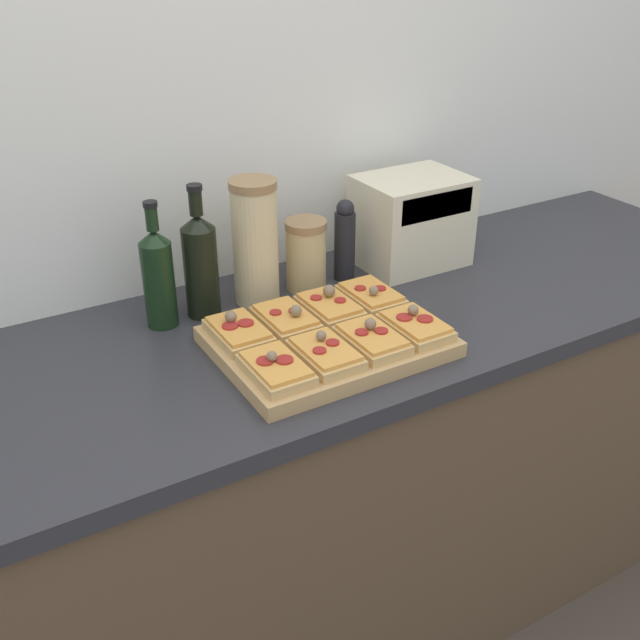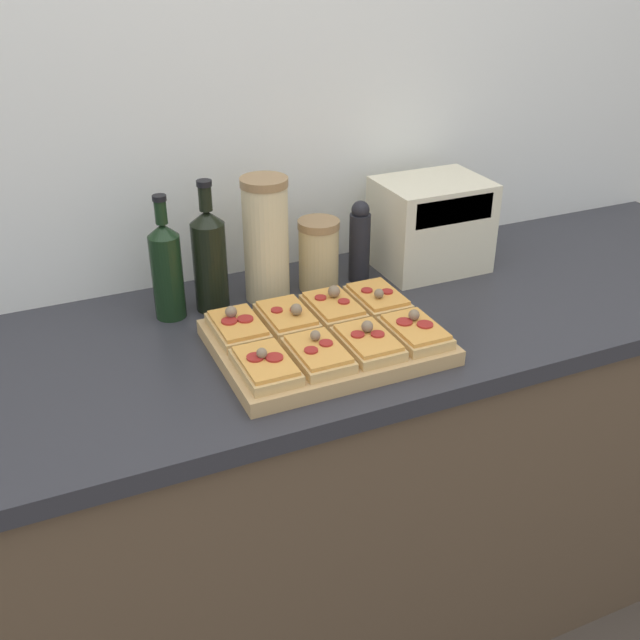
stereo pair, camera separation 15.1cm
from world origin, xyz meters
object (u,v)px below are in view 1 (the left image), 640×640
grain_jar_tall (255,242)px  olive_oil_bottle (158,276)px  toaster_oven (411,220)px  wine_bottle (201,263)px  cutting_board (328,342)px  grain_jar_short (306,255)px  pepper_mill (345,241)px

grain_jar_tall → olive_oil_bottle: bearing=-180.0°
grain_jar_tall → toaster_oven: (0.43, -0.00, -0.03)m
olive_oil_bottle → wine_bottle: size_ratio=0.94×
cutting_board → olive_oil_bottle: (-0.25, 0.27, 0.10)m
wine_bottle → olive_oil_bottle: bearing=180.0°
grain_jar_short → toaster_oven: bearing=-0.2°
cutting_board → olive_oil_bottle: 0.38m
olive_oil_bottle → cutting_board: bearing=-46.9°
olive_oil_bottle → grain_jar_tall: grain_jar_tall is taller
grain_jar_short → pepper_mill: 0.11m
olive_oil_bottle → toaster_oven: size_ratio=0.98×
pepper_mill → toaster_oven: toaster_oven is taller
pepper_mill → toaster_oven: 0.19m
grain_jar_short → wine_bottle: bearing=-180.0°
wine_bottle → grain_jar_short: bearing=0.0°
grain_jar_tall → toaster_oven: size_ratio=1.01×
olive_oil_bottle → grain_jar_tall: bearing=0.0°
olive_oil_bottle → toaster_oven: 0.65m
grain_jar_short → cutting_board: bearing=-111.0°
cutting_board → wine_bottle: bearing=120.2°
pepper_mill → cutting_board: bearing=-127.9°
olive_oil_bottle → pepper_mill: bearing=0.0°
wine_bottle → grain_jar_tall: 0.13m
pepper_mill → toaster_oven: bearing=-0.3°
grain_jar_tall → grain_jar_short: (0.13, -0.00, -0.06)m
toaster_oven → wine_bottle: bearing=179.9°
wine_bottle → grain_jar_tall: wine_bottle is taller
wine_bottle → grain_jar_tall: (0.13, 0.00, 0.02)m
cutting_board → grain_jar_short: bearing=69.0°
grain_jar_short → toaster_oven: size_ratio=0.60×
wine_bottle → toaster_oven: wine_bottle is taller
grain_jar_tall → pepper_mill: bearing=-0.0°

